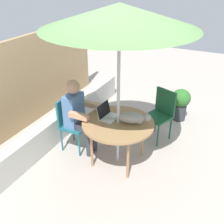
% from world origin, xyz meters
% --- Properties ---
extents(ground_plane, '(14.00, 14.00, 0.00)m').
position_xyz_m(ground_plane, '(0.00, 0.00, 0.00)').
color(ground_plane, '#ADA399').
extents(fence_back, '(4.96, 0.08, 1.67)m').
position_xyz_m(fence_back, '(0.00, 2.04, 0.83)').
color(fence_back, tan).
rests_on(fence_back, ground).
extents(planter_wall_low, '(4.47, 0.20, 0.47)m').
position_xyz_m(planter_wall_low, '(0.00, 1.22, 0.23)').
color(planter_wall_low, beige).
rests_on(planter_wall_low, ground).
extents(patio_table, '(1.07, 1.07, 0.71)m').
position_xyz_m(patio_table, '(0.00, 0.00, 0.65)').
color(patio_table, '#9E754C').
rests_on(patio_table, ground).
extents(patio_umbrella, '(1.98, 1.98, 2.34)m').
position_xyz_m(patio_umbrella, '(0.00, 0.00, 2.19)').
color(patio_umbrella, '#B7B7BC').
rests_on(patio_umbrella, ground).
extents(chair_occupied, '(0.40, 0.40, 0.90)m').
position_xyz_m(chair_occupied, '(0.00, 0.86, 0.53)').
color(chair_occupied, '#1E606B').
rests_on(chair_occupied, ground).
extents(chair_empty, '(0.52, 0.52, 0.90)m').
position_xyz_m(chair_empty, '(0.94, -0.39, 0.53)').
color(chair_empty, '#194C2D').
rests_on(chair_empty, ground).
extents(person_seated, '(0.48, 0.48, 1.24)m').
position_xyz_m(person_seated, '(0.00, 0.70, 0.70)').
color(person_seated, '#4C72A5').
rests_on(person_seated, ground).
extents(laptop, '(0.32, 0.27, 0.21)m').
position_xyz_m(laptop, '(0.06, 0.22, 0.77)').
color(laptop, silver).
rests_on(laptop, patio_table).
extents(cat, '(0.30, 0.64, 0.17)m').
position_xyz_m(cat, '(0.09, -0.20, 0.79)').
color(cat, gray).
rests_on(cat, patio_table).
extents(potted_plant_near_fence, '(0.37, 0.37, 0.65)m').
position_xyz_m(potted_plant_near_fence, '(1.73, -0.55, 0.38)').
color(potted_plant_near_fence, '#33383D').
rests_on(potted_plant_near_fence, ground).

